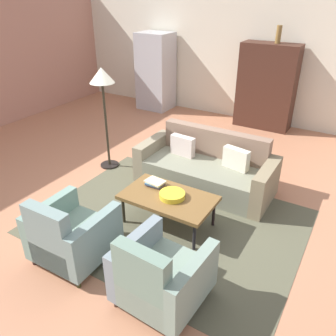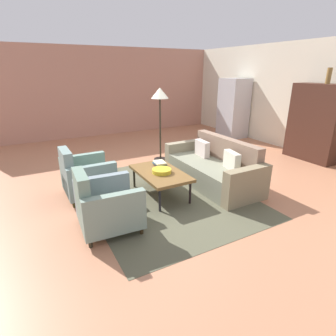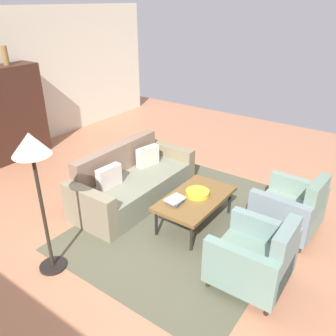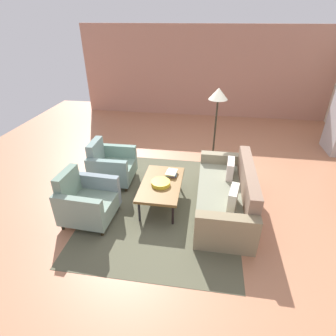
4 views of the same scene
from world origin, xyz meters
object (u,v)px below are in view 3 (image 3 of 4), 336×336
fruit_bowl (198,193)px  floor_lamp (33,158)px  book_stack (175,200)px  couch (131,183)px  cabinet (12,113)px  armchair_right (292,211)px  vase_tall (5,55)px  coffee_table (195,199)px  armchair_left (257,259)px

fruit_bowl → floor_lamp: bearing=153.5°
book_stack → floor_lamp: 1.92m
couch → cabinet: (-0.04, 3.02, 0.61)m
couch → floor_lamp: 2.13m
armchair_right → cabinet: (-0.64, 5.37, 0.56)m
vase_tall → coffee_table: bearing=-90.8°
coffee_table → fruit_bowl: size_ratio=3.62×
armchair_right → vase_tall: vase_tall is taller
vase_tall → book_stack: bearing=-94.9°
armchair_right → vase_tall: size_ratio=2.57×
armchair_left → cabinet: bearing=83.2°
coffee_table → floor_lamp: size_ratio=0.70×
couch → armchair_right: bearing=104.2°
fruit_bowl → armchair_right: bearing=-65.3°
vase_tall → couch: bearing=-91.1°
floor_lamp → cabinet: bearing=62.4°
armchair_right → fruit_bowl: armchair_right is taller
fruit_bowl → vase_tall: vase_tall is taller
book_stack → vase_tall: bearing=85.1°
coffee_table → armchair_right: (0.60, -1.17, -0.06)m
couch → book_stack: size_ratio=7.61×
couch → fruit_bowl: size_ratio=6.34×
armchair_right → vase_tall: bearing=98.7°
couch → cabinet: size_ratio=1.17×
armchair_left → fruit_bowl: (0.66, 1.17, 0.13)m
book_stack → vase_tall: 4.34m
coffee_table → armchair_left: size_ratio=1.36×
vase_tall → floor_lamp: bearing=-118.9°
coffee_table → armchair_left: (-0.60, -1.17, -0.06)m
couch → cabinet: cabinet is taller
armchair_right → floor_lamp: 3.33m
armchair_left → cabinet: 5.43m
book_stack → floor_lamp: size_ratio=0.16×
armchair_left → cabinet: (0.56, 5.37, 0.56)m
book_stack → fruit_bowl: bearing=-21.7°
couch → vase_tall: 3.45m
armchair_left → armchair_right: bearing=-0.9°
couch → coffee_table: couch is taller
couch → floor_lamp: floor_lamp is taller
armchair_right → floor_lamp: bearing=141.6°
coffee_table → fruit_bowl: bearing=-0.0°
armchair_left → vase_tall: (0.66, 5.36, 1.63)m
couch → vase_tall: (0.06, 3.01, 1.68)m
fruit_bowl → floor_lamp: (-1.82, 0.91, 0.97)m
book_stack → floor_lamp: bearing=152.4°
armchair_left → fruit_bowl: armchair_left is taller
armchair_left → cabinet: cabinet is taller
cabinet → armchair_left: bearing=-95.9°
coffee_table → cabinet: bearing=90.6°
armchair_right → cabinet: bearing=99.7°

